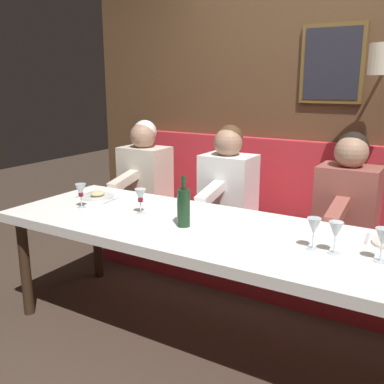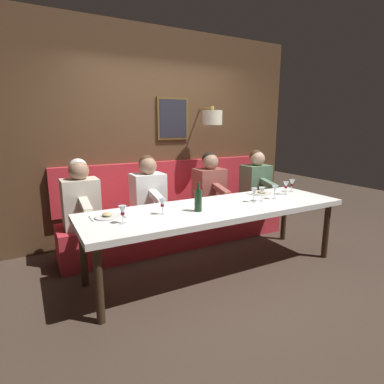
{
  "view_description": "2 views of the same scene",
  "coord_description": "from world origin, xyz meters",
  "px_view_note": "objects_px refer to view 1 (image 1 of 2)",
  "views": [
    {
      "loc": [
        -2.13,
        -1.02,
        1.56
      ],
      "look_at": [
        0.05,
        0.28,
        0.92
      ],
      "focal_mm": 41.07,
      "sensor_mm": 36.0,
      "label": 1
    },
    {
      "loc": [
        -2.72,
        1.79,
        1.61
      ],
      "look_at": [
        0.05,
        0.28,
        0.92
      ],
      "focal_mm": 29.04,
      "sensor_mm": 36.0,
      "label": 2
    }
  ],
  "objects_px": {
    "diner_far": "(145,169)",
    "wine_glass_5": "(336,231)",
    "wine_glass_0": "(383,238)",
    "diner_middle": "(228,180)",
    "diner_near": "(348,195)",
    "wine_glass_4": "(81,191)",
    "wine_glass_1": "(140,196)",
    "wine_bottle": "(184,207)",
    "dining_table": "(230,241)",
    "wine_glass_2": "(314,227)"
  },
  "relations": [
    {
      "from": "wine_bottle",
      "to": "wine_glass_1",
      "type": "bearing_deg",
      "value": 79.27
    },
    {
      "from": "wine_glass_5",
      "to": "diner_near",
      "type": "bearing_deg",
      "value": 8.22
    },
    {
      "from": "dining_table",
      "to": "wine_bottle",
      "type": "distance_m",
      "value": 0.33
    },
    {
      "from": "wine_glass_2",
      "to": "wine_glass_5",
      "type": "distance_m",
      "value": 0.11
    },
    {
      "from": "wine_glass_0",
      "to": "wine_bottle",
      "type": "height_order",
      "value": "wine_bottle"
    },
    {
      "from": "diner_near",
      "to": "wine_glass_2",
      "type": "xyz_separation_m",
      "value": [
        -0.92,
        -0.03,
        0.04
      ]
    },
    {
      "from": "diner_near",
      "to": "wine_glass_2",
      "type": "bearing_deg",
      "value": -178.41
    },
    {
      "from": "wine_glass_0",
      "to": "wine_glass_1",
      "type": "relative_size",
      "value": 1.0
    },
    {
      "from": "diner_middle",
      "to": "wine_glass_4",
      "type": "relative_size",
      "value": 4.82
    },
    {
      "from": "diner_far",
      "to": "wine_glass_0",
      "type": "xyz_separation_m",
      "value": [
        -0.91,
        -2.06,
        0.04
      ]
    },
    {
      "from": "diner_near",
      "to": "wine_bottle",
      "type": "height_order",
      "value": "diner_near"
    },
    {
      "from": "diner_near",
      "to": "wine_glass_2",
      "type": "height_order",
      "value": "diner_near"
    },
    {
      "from": "wine_glass_1",
      "to": "wine_glass_4",
      "type": "relative_size",
      "value": 1.0
    },
    {
      "from": "wine_glass_0",
      "to": "wine_glass_1",
      "type": "distance_m",
      "value": 1.43
    },
    {
      "from": "wine_glass_5",
      "to": "wine_glass_1",
      "type": "bearing_deg",
      "value": 87.78
    },
    {
      "from": "wine_glass_4",
      "to": "wine_glass_5",
      "type": "bearing_deg",
      "value": -88.36
    },
    {
      "from": "dining_table",
      "to": "diner_far",
      "type": "height_order",
      "value": "diner_far"
    },
    {
      "from": "wine_glass_1",
      "to": "wine_glass_2",
      "type": "relative_size",
      "value": 1.0
    },
    {
      "from": "wine_glass_0",
      "to": "wine_glass_5",
      "type": "distance_m",
      "value": 0.21
    },
    {
      "from": "wine_glass_0",
      "to": "wine_bottle",
      "type": "distance_m",
      "value": 1.07
    },
    {
      "from": "wine_glass_0",
      "to": "diner_middle",
      "type": "bearing_deg",
      "value": 53.9
    },
    {
      "from": "diner_middle",
      "to": "diner_near",
      "type": "bearing_deg",
      "value": -90.0
    },
    {
      "from": "diner_far",
      "to": "wine_glass_5",
      "type": "xyz_separation_m",
      "value": [
        -0.92,
        -1.85,
        0.04
      ]
    },
    {
      "from": "wine_glass_2",
      "to": "wine_glass_4",
      "type": "relative_size",
      "value": 1.0
    },
    {
      "from": "wine_glass_1",
      "to": "wine_bottle",
      "type": "height_order",
      "value": "wine_bottle"
    },
    {
      "from": "wine_glass_0",
      "to": "diner_near",
      "type": "bearing_deg",
      "value": 20.68
    },
    {
      "from": "diner_near",
      "to": "wine_glass_0",
      "type": "bearing_deg",
      "value": -159.32
    },
    {
      "from": "wine_glass_1",
      "to": "wine_bottle",
      "type": "bearing_deg",
      "value": -100.73
    },
    {
      "from": "wine_glass_1",
      "to": "wine_glass_4",
      "type": "bearing_deg",
      "value": 102.57
    },
    {
      "from": "diner_middle",
      "to": "wine_bottle",
      "type": "relative_size",
      "value": 2.64
    },
    {
      "from": "dining_table",
      "to": "wine_glass_1",
      "type": "bearing_deg",
      "value": 89.35
    },
    {
      "from": "diner_middle",
      "to": "wine_glass_0",
      "type": "distance_m",
      "value": 1.55
    },
    {
      "from": "wine_bottle",
      "to": "diner_near",
      "type": "bearing_deg",
      "value": -37.44
    },
    {
      "from": "diner_near",
      "to": "wine_glass_4",
      "type": "distance_m",
      "value": 1.8
    },
    {
      "from": "diner_near",
      "to": "wine_glass_5",
      "type": "height_order",
      "value": "diner_near"
    },
    {
      "from": "dining_table",
      "to": "wine_glass_2",
      "type": "xyz_separation_m",
      "value": [
        -0.03,
        -0.47,
        0.18
      ]
    },
    {
      "from": "diner_far",
      "to": "wine_glass_1",
      "type": "xyz_separation_m",
      "value": [
        -0.87,
        -0.63,
        0.04
      ]
    },
    {
      "from": "diner_near",
      "to": "diner_far",
      "type": "xyz_separation_m",
      "value": [
        0.0,
        1.71,
        0.0
      ]
    },
    {
      "from": "wine_glass_1",
      "to": "wine_glass_2",
      "type": "xyz_separation_m",
      "value": [
        -0.04,
        -1.11,
        0.0
      ]
    },
    {
      "from": "diner_far",
      "to": "wine_glass_2",
      "type": "relative_size",
      "value": 4.82
    },
    {
      "from": "diner_far",
      "to": "wine_glass_0",
      "type": "relative_size",
      "value": 4.82
    },
    {
      "from": "diner_middle",
      "to": "wine_glass_1",
      "type": "bearing_deg",
      "value": 168.13
    },
    {
      "from": "dining_table",
      "to": "wine_glass_0",
      "type": "distance_m",
      "value": 0.81
    },
    {
      "from": "wine_glass_4",
      "to": "wine_bottle",
      "type": "distance_m",
      "value": 0.79
    },
    {
      "from": "diner_near",
      "to": "diner_middle",
      "type": "relative_size",
      "value": 1.0
    },
    {
      "from": "wine_glass_1",
      "to": "wine_bottle",
      "type": "relative_size",
      "value": 0.55
    },
    {
      "from": "dining_table",
      "to": "diner_near",
      "type": "bearing_deg",
      "value": -26.99
    },
    {
      "from": "diner_middle",
      "to": "wine_glass_0",
      "type": "relative_size",
      "value": 4.82
    },
    {
      "from": "wine_glass_0",
      "to": "wine_glass_2",
      "type": "xyz_separation_m",
      "value": [
        -0.01,
        0.32,
        0.0
      ]
    },
    {
      "from": "wine_glass_0",
      "to": "wine_glass_1",
      "type": "xyz_separation_m",
      "value": [
        0.04,
        1.43,
        -0.0
      ]
    }
  ]
}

